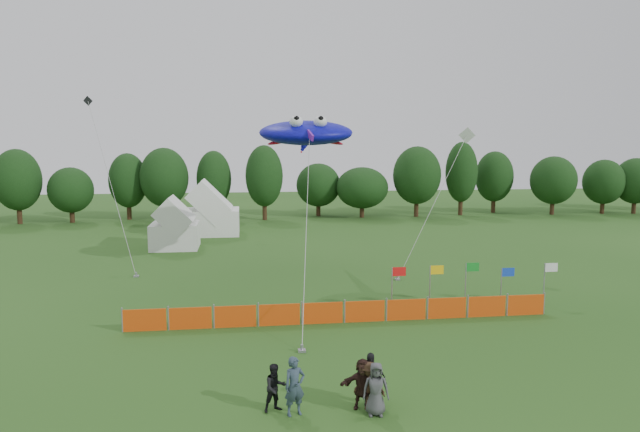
{
  "coord_description": "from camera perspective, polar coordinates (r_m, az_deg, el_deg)",
  "views": [
    {
      "loc": [
        -3.26,
        -18.13,
        8.31
      ],
      "look_at": [
        0.0,
        6.0,
        5.2
      ],
      "focal_mm": 32.0,
      "sensor_mm": 36.0,
      "label": 1
    }
  ],
  "objects": [
    {
      "name": "spectator_b",
      "position": [
        18.56,
        -4.49,
        -16.75
      ],
      "size": [
        0.89,
        0.79,
        1.52
      ],
      "primitive_type": "imported",
      "rotation": [
        0.0,
        0.0,
        0.35
      ],
      "color": "black",
      "rests_on": "ground"
    },
    {
      "name": "tent_left",
      "position": [
        46.79,
        -14.31,
        -1.12
      ],
      "size": [
        3.74,
        3.74,
        3.3
      ],
      "color": "silver",
      "rests_on": "ground"
    },
    {
      "name": "tent_right",
      "position": [
        53.17,
        -10.94,
        0.23
      ],
      "size": [
        5.37,
        4.3,
        3.79
      ],
      "color": "white",
      "rests_on": "ground"
    },
    {
      "name": "spectator_f",
      "position": [
        18.73,
        4.29,
        -16.37
      ],
      "size": [
        1.5,
        0.51,
        1.6
      ],
      "primitive_type": "imported",
      "rotation": [
        0.0,
        0.0,
        -0.02
      ],
      "color": "black",
      "rests_on": "ground"
    },
    {
      "name": "spectator_c",
      "position": [
        18.69,
        4.97,
        -16.55
      ],
      "size": [
        1.14,
        0.93,
        1.54
      ],
      "primitive_type": "imported",
      "rotation": [
        0.0,
        0.0,
        -0.43
      ],
      "color": "#312113",
      "rests_on": "ground"
    },
    {
      "name": "stingray_kite",
      "position": [
        36.3,
        -1.43,
        8.27
      ],
      "size": [
        6.19,
        21.7,
        10.02
      ],
      "color": "#0F0EC8",
      "rests_on": "ground"
    },
    {
      "name": "treeline",
      "position": [
        63.38,
        -3.28,
        3.53
      ],
      "size": [
        104.57,
        8.78,
        8.36
      ],
      "color": "#382314",
      "rests_on": "ground"
    },
    {
      "name": "spectator_d",
      "position": [
        18.95,
        5.01,
        -15.89
      ],
      "size": [
        1.06,
        0.56,
        1.73
      ],
      "primitive_type": "imported",
      "rotation": [
        0.0,
        0.0,
        -0.14
      ],
      "color": "black",
      "rests_on": "ground"
    },
    {
      "name": "spectator_e",
      "position": [
        18.34,
        5.6,
        -16.83
      ],
      "size": [
        0.88,
        0.64,
        1.66
      ],
      "primitive_type": "imported",
      "rotation": [
        0.0,
        0.0,
        -0.15
      ],
      "color": "#424346",
      "rests_on": "ground"
    },
    {
      "name": "flag_row",
      "position": [
        30.22,
        14.75,
        -6.08
      ],
      "size": [
        8.73,
        0.74,
        2.23
      ],
      "color": "gray",
      "rests_on": "ground"
    },
    {
      "name": "small_kite_white",
      "position": [
        38.03,
        12.5,
        3.68
      ],
      "size": [
        6.33,
        3.97,
        9.4
      ],
      "color": "silver",
      "rests_on": "ground"
    },
    {
      "name": "ground",
      "position": [
        20.21,
        2.38,
        -17.01
      ],
      "size": [
        160.0,
        160.0,
        0.0
      ],
      "primitive_type": "plane",
      "color": "#234C16",
      "rests_on": "ground"
    },
    {
      "name": "barrier_fence",
      "position": [
        26.93,
        2.37,
        -9.59
      ],
      "size": [
        19.9,
        0.06,
        1.0
      ],
      "color": "#D8450C",
      "rests_on": "ground"
    },
    {
      "name": "small_kite_dark",
      "position": [
        42.06,
        -20.4,
        3.84
      ],
      "size": [
        5.19,
        9.36,
        11.84
      ],
      "color": "black",
      "rests_on": "ground"
    },
    {
      "name": "spectator_a",
      "position": [
        18.23,
        -2.55,
        -16.64
      ],
      "size": [
        0.77,
        0.62,
        1.84
      ],
      "primitive_type": "imported",
      "rotation": [
        0.0,
        0.0,
        0.3
      ],
      "color": "#2F3F4E",
      "rests_on": "ground"
    }
  ]
}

